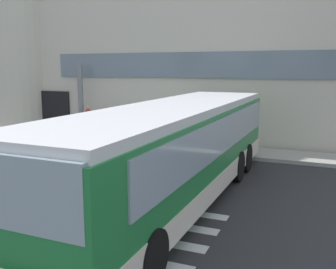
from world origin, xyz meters
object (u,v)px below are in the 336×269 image
Objects in this scene: bus_main_foreground at (174,155)px; passenger_near_column at (89,120)px; passenger_by_doorway at (110,121)px; entry_support_column at (81,100)px; safety_bollard_yellow at (219,148)px.

bus_main_foreground reaches higher than passenger_near_column.
bus_main_foreground is at bearing -47.92° from passenger_by_doorway.
entry_support_column is 1.34m from passenger_near_column.
entry_support_column is at bearing 146.92° from passenger_near_column.
passenger_by_doorway is at bearing -15.14° from entry_support_column.
bus_main_foreground is 8.91m from passenger_by_doorway.
entry_support_column is 2.31m from passenger_by_doorway.
entry_support_column is at bearing 138.24° from bus_main_foreground.
safety_bollard_yellow is (7.09, -1.28, -0.63)m from passenger_near_column.
bus_main_foreground is at bearing -42.60° from passenger_near_column.
passenger_near_column is (0.80, -0.52, -0.93)m from entry_support_column.
safety_bollard_yellow is at bearing -12.04° from passenger_by_doorway.
bus_main_foreground is 7.23× the size of passenger_by_doorway.
safety_bollard_yellow is (7.89, -1.80, -1.56)m from entry_support_column.
safety_bollard_yellow is at bearing 91.52° from bus_main_foreground.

